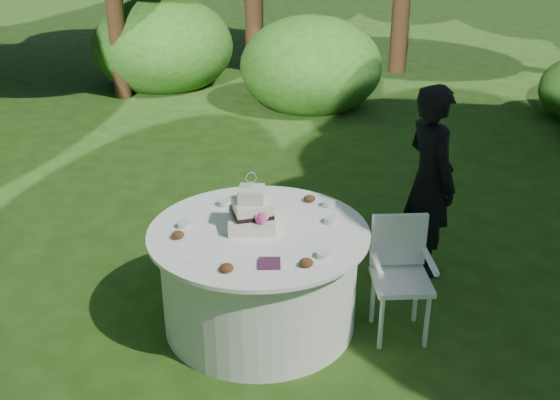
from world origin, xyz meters
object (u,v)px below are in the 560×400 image
object	(u,v)px
cake	(252,213)
chair	(400,267)
napkins	(269,263)
guest	(430,181)
table	(259,277)

from	to	relation	value
cake	chair	distance (m)	1.11
chair	napkins	bearing A→B (deg)	-157.14
guest	cake	world-z (taller)	guest
napkins	chair	world-z (taller)	chair
napkins	chair	bearing A→B (deg)	22.86
table	cake	size ratio (longest dim) A/B	3.63
napkins	table	size ratio (longest dim) A/B	0.09
napkins	cake	size ratio (longest dim) A/B	0.33
table	cake	distance (m)	0.50
napkins	chair	distance (m)	1.03
napkins	guest	size ratio (longest dim) A/B	0.09
cake	guest	bearing A→B (deg)	27.98
napkins	table	world-z (taller)	napkins
napkins	table	bearing A→B (deg)	99.26
table	cake	xyz separation A→B (m)	(-0.05, 0.04, 0.50)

